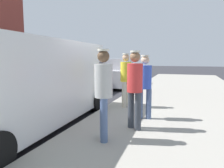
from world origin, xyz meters
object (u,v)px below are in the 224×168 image
Objects in this scene: parked_sedan_ahead at (117,74)px; pedestrian_in_yellow at (126,76)px; pedestrian_in_blue at (145,83)px; pedestrian_in_gray at (104,89)px; parking_meter_near at (101,79)px; pedestrian_in_red at (135,85)px; parked_van at (29,82)px.

pedestrian_in_yellow is at bearing -70.26° from parked_sedan_ahead.
pedestrian_in_gray is (-0.47, -1.74, 0.06)m from pedestrian_in_blue.
parking_meter_near is at bearing 112.86° from pedestrian_in_gray.
parking_meter_near is 7.42m from parked_sedan_ahead.
pedestrian_in_gray is 9.08m from parked_sedan_ahead.
parked_van is at bearing -173.70° from pedestrian_in_red.
pedestrian_in_yellow is at bearing 110.13° from pedestrian_in_red.
parked_sedan_ahead is (-2.44, 8.74, -0.41)m from pedestrian_in_gray.
pedestrian_in_blue is (1.12, 0.20, -0.09)m from parking_meter_near.
pedestrian_in_gray is at bearing -115.86° from pedestrian_in_red.
pedestrian_in_yellow is 1.44m from pedestrian_in_blue.
pedestrian_in_blue is at bearing -55.12° from pedestrian_in_yellow.
parking_meter_near is 0.89× the size of pedestrian_in_yellow.
parked_sedan_ahead is (-1.79, 7.19, -0.43)m from parking_meter_near.
parking_meter_near is at bearing 33.23° from parked_van.
pedestrian_in_yellow is at bearing 96.85° from pedestrian_in_gray.
parked_sedan_ahead is (-0.29, 8.18, -0.41)m from parked_van.
parked_sedan_ahead is at bearing 92.00° from parked_van.
pedestrian_in_gray reaches higher than parked_sedan_ahead.
pedestrian_in_red is 2.21m from pedestrian_in_yellow.
parking_meter_near is 1.14m from pedestrian_in_blue.
parked_sedan_ahead is (-2.91, 7.00, -0.34)m from pedestrian_in_blue.
pedestrian_in_red is at bearing -93.96° from pedestrian_in_blue.
parked_van reaches higher than pedestrian_in_yellow.
parked_sedan_ahead is at bearing 109.84° from pedestrian_in_red.
parking_meter_near is 0.34× the size of parked_sedan_ahead.
pedestrian_in_blue is 0.95× the size of pedestrian_in_gray.
parked_sedan_ahead is at bearing 109.74° from pedestrian_in_yellow.
pedestrian_in_yellow is (-0.76, 2.08, -0.01)m from pedestrian_in_red.
parking_meter_near is at bearing -76.05° from parked_sedan_ahead.
pedestrian_in_red is 0.39× the size of parked_sedan_ahead.
pedestrian_in_red is 1.01× the size of pedestrian_in_yellow.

